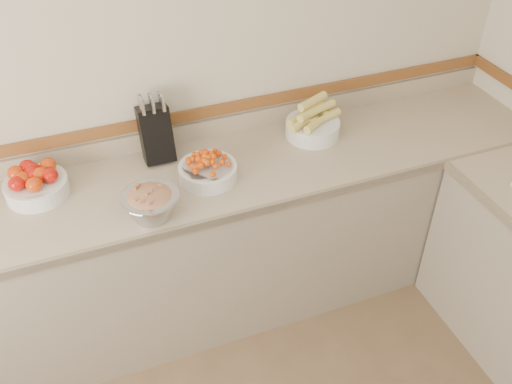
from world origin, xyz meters
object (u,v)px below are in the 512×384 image
object	(u,v)px
knife_block	(156,133)
cherry_tomato_bowl	(207,169)
corn_bowl	(313,124)
rhubarb_bowl	(150,203)
tomato_bowl	(35,183)

from	to	relation	value
knife_block	cherry_tomato_bowl	xyz separation A→B (m)	(0.18, -0.25, -0.09)
corn_bowl	rhubarb_bowl	xyz separation A→B (m)	(-0.93, -0.34, 0.01)
corn_bowl	knife_block	bearing A→B (deg)	173.43
corn_bowl	rhubarb_bowl	world-z (taller)	corn_bowl
cherry_tomato_bowl	rhubarb_bowl	world-z (taller)	same
knife_block	tomato_bowl	bearing A→B (deg)	-171.59
knife_block	cherry_tomato_bowl	size ratio (longest dim) A/B	1.29
knife_block	rhubarb_bowl	bearing A→B (deg)	-107.12
cherry_tomato_bowl	corn_bowl	size ratio (longest dim) A/B	0.89
rhubarb_bowl	corn_bowl	bearing A→B (deg)	19.92
cherry_tomato_bowl	corn_bowl	xyz separation A→B (m)	(0.62, 0.16, 0.02)
corn_bowl	rhubarb_bowl	size ratio (longest dim) A/B	1.21
tomato_bowl	corn_bowl	xyz separation A→B (m)	(1.38, -0.01, 0.00)
cherry_tomato_bowl	rhubarb_bowl	size ratio (longest dim) A/B	1.08
knife_block	rhubarb_bowl	distance (m)	0.46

